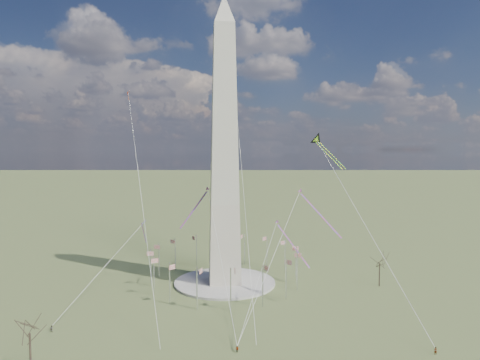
{
  "coord_description": "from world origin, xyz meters",
  "views": [
    {
      "loc": [
        -10.08,
        -149.69,
        47.83
      ],
      "look_at": [
        5.49,
        0.0,
        37.12
      ],
      "focal_mm": 32.0,
      "sensor_mm": 36.0,
      "label": 1
    }
  ],
  "objects": [
    {
      "name": "kite_small_white",
      "position": [
        8.59,
        49.66,
        71.87
      ],
      "size": [
        1.04,
        1.72,
        4.0
      ],
      "rotation": [
        0.0,
        0.0,
        2.78
      ],
      "color": "white",
      "rests_on": "ground"
    },
    {
      "name": "tree_far",
      "position": [
        -45.57,
        -57.03,
        9.31
      ],
      "size": [
        7.46,
        7.46,
        13.06
      ],
      "color": "#443429",
      "rests_on": "ground"
    },
    {
      "name": "kite_streamer_right",
      "position": [
        23.93,
        4.97,
        15.04
      ],
      "size": [
        9.41,
        19.42,
        14.19
      ],
      "rotation": [
        0.0,
        0.0,
        3.55
      ],
      "color": "#F63326",
      "rests_on": "ground"
    },
    {
      "name": "kite_streamer_left",
      "position": [
        26.56,
        -20.69,
        29.85
      ],
      "size": [
        9.48,
        17.71,
        13.15
      ],
      "rotation": [
        0.0,
        0.0,
        3.6
      ],
      "color": "#F63326",
      "rests_on": "ground"
    },
    {
      "name": "kite_diamond_purple",
      "position": [
        -28.96,
        6.09,
        20.49
      ],
      "size": [
        1.73,
        2.77,
        8.75
      ],
      "rotation": [
        0.0,
        0.0,
        2.69
      ],
      "color": "navy",
      "rests_on": "ground"
    },
    {
      "name": "ground",
      "position": [
        0.0,
        0.0,
        0.0
      ],
      "size": [
        2000.0,
        2000.0,
        0.0
      ],
      "primitive_type": "plane",
      "color": "#525B2D",
      "rests_on": "ground"
    },
    {
      "name": "person_east",
      "position": [
        45.39,
        -58.25,
        0.93
      ],
      "size": [
        0.7,
        0.48,
        1.86
      ],
      "primitive_type": "imported",
      "rotation": [
        0.0,
        0.0,
        3.19
      ],
      "color": "gray",
      "rests_on": "ground"
    },
    {
      "name": "person_centre",
      "position": [
        -0.63,
        -52.4,
        0.79
      ],
      "size": [
        1.0,
        0.69,
        1.58
      ],
      "primitive_type": "imported",
      "rotation": [
        0.0,
        0.0,
        2.77
      ],
      "color": "gray",
      "rests_on": "ground"
    },
    {
      "name": "flagpole_ring",
      "position": [
        -0.0,
        -0.0,
        7.27
      ],
      "size": [
        54.4,
        54.4,
        13.0
      ],
      "color": "silver",
      "rests_on": "ground"
    },
    {
      "name": "kite_small_red",
      "position": [
        -37.46,
        31.84,
        70.97
      ],
      "size": [
        1.06,
        1.59,
        3.9
      ],
      "rotation": [
        0.0,
        0.0,
        2.87
      ],
      "color": "#E5421A",
      "rests_on": "ground"
    },
    {
      "name": "kite_streamer_mid",
      "position": [
        -9.27,
        2.04,
        28.82
      ],
      "size": [
        10.85,
        16.14,
        12.65
      ],
      "rotation": [
        0.0,
        0.0,
        2.58
      ],
      "color": "#F63326",
      "rests_on": "ground"
    },
    {
      "name": "person_west",
      "position": [
        -48.06,
        -36.06,
        0.87
      ],
      "size": [
        1.03,
        0.93,
        1.74
      ],
      "primitive_type": "imported",
      "rotation": [
        0.0,
        0.0,
        2.75
      ],
      "color": "gray",
      "rests_on": "ground"
    },
    {
      "name": "washington_monument",
      "position": [
        0.0,
        0.0,
        47.95
      ],
      "size": [
        15.56,
        15.56,
        100.0
      ],
      "color": "beige",
      "rests_on": "plaza"
    },
    {
      "name": "plaza",
      "position": [
        0.0,
        0.0,
        0.4
      ],
      "size": [
        36.0,
        36.0,
        0.8
      ],
      "primitive_type": "cylinder",
      "color": "#B5AFA6",
      "rests_on": "ground"
    },
    {
      "name": "tree_near",
      "position": [
        53.73,
        -8.7,
        8.77
      ],
      "size": [
        7.03,
        7.03,
        12.3
      ],
      "color": "#443429",
      "rests_on": "ground"
    },
    {
      "name": "kite_delta_black",
      "position": [
        38.28,
        15.75,
        51.02
      ],
      "size": [
        11.21,
        16.93,
        14.08
      ],
      "rotation": [
        0.0,
        0.0,
        3.6
      ],
      "color": "black",
      "rests_on": "ground"
    }
  ]
}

